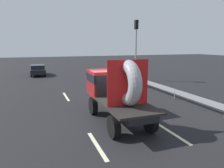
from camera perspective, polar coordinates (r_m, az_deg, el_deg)
ground_plane at (r=11.16m, az=-0.76°, el=-9.21°), size 120.00×120.00×0.00m
flatbed_truck at (r=10.71m, az=0.70°, el=-1.15°), size 2.02×5.08×3.15m
distant_sedan at (r=27.94m, az=-19.31°, el=3.64°), size 1.73×4.04×1.32m
traffic_light at (r=22.36m, az=6.47°, el=11.12°), size 0.42×0.36×6.23m
guardrail at (r=17.19m, az=12.40°, el=-0.57°), size 0.10×16.94×0.71m
lane_dash_left_near at (r=8.40m, az=-4.03°, el=-16.14°), size 0.16×2.44×0.01m
lane_dash_left_far at (r=16.01m, az=-12.24°, el=-3.32°), size 0.16×2.66×0.01m
lane_dash_right_near at (r=9.80m, az=15.75°, el=-12.48°), size 0.16×2.49×0.01m
lane_dash_right_far at (r=16.22m, az=-0.03°, el=-2.89°), size 0.16×2.04×0.01m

